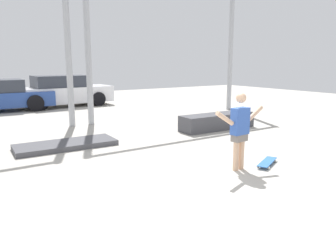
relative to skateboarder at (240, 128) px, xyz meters
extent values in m
plane|color=#B2ADA3|center=(-1.05, 0.14, -0.85)|extent=(36.00, 36.00, 0.00)
cylinder|color=#DBAD89|center=(-0.08, -0.01, -0.49)|extent=(0.11, 0.11, 0.72)
cylinder|color=#DBAD89|center=(0.08, 0.01, -0.49)|extent=(0.11, 0.11, 0.72)
cube|color=slate|center=(0.00, 0.00, -0.19)|extent=(0.33, 0.20, 0.16)
cube|color=#3359B2|center=(0.00, 0.00, 0.13)|extent=(0.38, 0.21, 0.52)
sphere|color=#DBAD89|center=(0.00, 0.00, 0.58)|extent=(0.20, 0.20, 0.20)
cylinder|color=#DBAD89|center=(-0.43, -0.03, 0.23)|extent=(0.46, 0.12, 0.31)
cylinder|color=#DBAD89|center=(0.43, 0.03, 0.23)|extent=(0.46, 0.12, 0.31)
cube|color=#2D66B2|center=(0.72, -0.12, -0.78)|extent=(0.82, 0.54, 0.01)
cylinder|color=silver|center=(0.92, 0.09, -0.82)|extent=(0.06, 0.05, 0.05)
cylinder|color=silver|center=(1.01, -0.10, -0.82)|extent=(0.06, 0.05, 0.05)
cylinder|color=silver|center=(0.42, -0.14, -0.82)|extent=(0.06, 0.05, 0.05)
cylinder|color=silver|center=(0.51, -0.34, -0.82)|extent=(0.06, 0.05, 0.05)
cube|color=#47474C|center=(2.34, 3.26, -0.61)|extent=(2.57, 0.75, 0.49)
cube|color=#47474C|center=(-2.36, 3.62, -0.79)|extent=(2.46, 1.03, 0.13)
cylinder|color=#A5A8AD|center=(-1.38, 6.28, 2.33)|extent=(0.20, 0.20, 6.36)
cylinder|color=#A5A8AD|center=(-0.72, 6.28, 2.33)|extent=(0.20, 0.20, 6.36)
cylinder|color=#A5A8AD|center=(5.71, 6.28, 2.33)|extent=(0.20, 0.20, 6.36)
cylinder|color=black|center=(-1.63, 12.15, -0.50)|extent=(0.71, 0.24, 0.71)
cylinder|color=black|center=(-1.68, 10.44, -0.50)|extent=(0.71, 0.24, 0.71)
cube|color=white|center=(-0.12, 11.44, -0.29)|extent=(4.46, 1.83, 0.75)
cube|color=#2D333D|center=(-0.30, 11.43, 0.35)|extent=(2.48, 1.63, 0.54)
cylinder|color=black|center=(1.21, 12.30, -0.52)|extent=(0.68, 0.24, 0.67)
cylinder|color=black|center=(1.27, 10.67, -0.52)|extent=(0.68, 0.24, 0.67)
cylinder|color=black|center=(-1.52, 12.20, -0.52)|extent=(0.68, 0.24, 0.67)
cylinder|color=black|center=(-1.46, 10.57, -0.52)|extent=(0.68, 0.24, 0.67)
camera|label=1|loc=(-4.58, -4.45, 1.25)|focal=35.00mm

